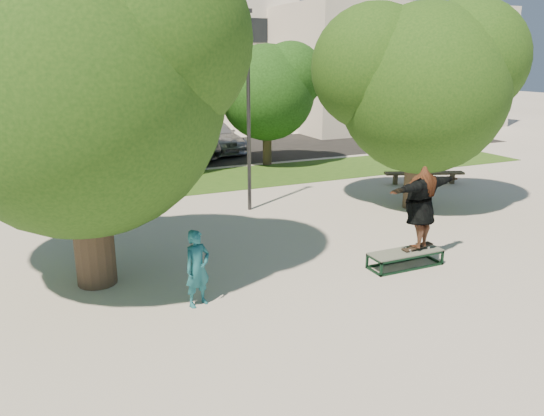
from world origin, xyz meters
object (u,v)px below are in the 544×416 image
lamppost (249,111)px  bystander (197,268)px  car_grey (179,142)px  car_silver_a (73,148)px  tree_right (420,79)px  bench (424,174)px  tree_left (72,74)px  car_silver_b (212,136)px  car_dark (38,152)px  grind_box (405,259)px

lamppost → bystander: 7.28m
lamppost → car_grey: size_ratio=1.13×
bystander → car_silver_a: size_ratio=0.35×
tree_right → bystander: bearing=-154.5°
bystander → tree_right: bearing=4.9°
lamppost → tree_right: bearing=-21.3°
bench → car_silver_a: (-12.00, 9.68, 0.37)m
tree_left → bystander: tree_left is taller
tree_left → car_silver_a: bearing=86.8°
bystander → bench: size_ratio=0.52×
tree_right → car_silver_a: 15.71m
tree_right → car_silver_b: bearing=100.7°
car_silver_a → car_dark: size_ratio=1.05×
bystander → car_grey: bystander is taller
car_silver_a → car_silver_b: 7.02m
car_grey → bench: bearing=-62.0°
lamppost → grind_box: size_ratio=3.39×
car_dark → bystander: bearing=-85.7°
bystander → tree_left: bearing=111.0°
grind_box → car_silver_a: (-6.00, 16.20, 0.57)m
tree_left → car_dark: 14.63m
tree_left → bystander: bearing=-48.4°
tree_right → car_dark: bearing=132.0°
car_silver_a → car_grey: 4.86m
car_dark → car_grey: car_grey is taller
car_silver_b → grind_box: bearing=-97.1°
lamppost → car_silver_b: 11.71m
bystander → grind_box: bearing=-21.4°
tree_right → lamppost: (-4.92, 1.92, -0.94)m
tree_left → car_dark: (-0.71, 14.13, -3.72)m
bench → car_grey: car_grey is taller
grind_box → car_dark: bearing=114.8°
car_dark → tree_left: bearing=-91.6°
car_dark → tree_right: bearing=-52.6°
bench → tree_left: bearing=-139.7°
lamppost → car_silver_b: lamppost is taller
car_silver_a → car_silver_b: car_silver_b is taller
car_dark → car_silver_b: car_silver_b is taller
car_silver_a → grind_box: bearing=-68.3°
bystander → car_grey: (3.86, 16.01, -0.02)m
tree_left → lamppost: bearing=36.4°
bench → car_grey: (-7.14, 9.56, 0.36)m
bench → car_grey: size_ratio=0.55×
car_dark → car_grey: 6.36m
tree_left → bystander: (1.79, -2.02, -3.64)m
tree_right → bystander: (-8.42, -4.01, -3.32)m
car_grey → car_silver_b: 2.37m
car_silver_b → car_dark: bearing=-177.4°
tree_left → car_silver_a: size_ratio=1.59×
grind_box → bystander: 5.03m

